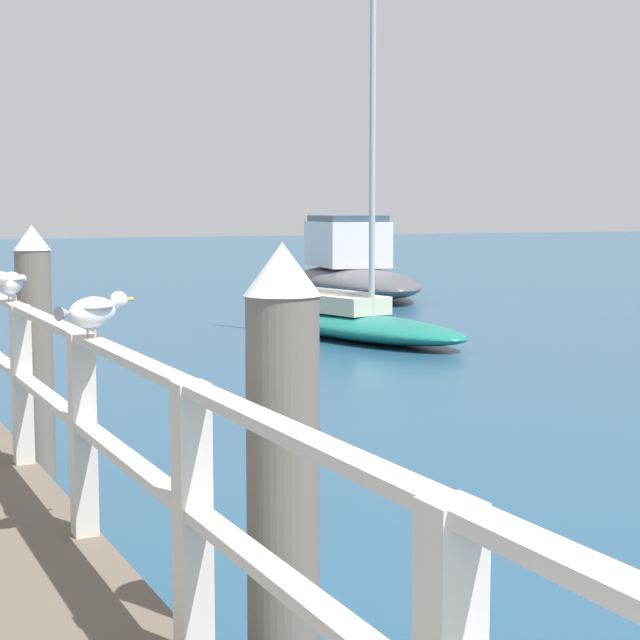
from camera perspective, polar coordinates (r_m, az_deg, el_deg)
dock_piling_near at (r=4.01m, az=-2.06°, el=-10.28°), size 0.29×0.29×2.04m
dock_piling_far at (r=8.57m, az=-15.50°, el=-1.69°), size 0.29×0.29×2.04m
seagull_foreground at (r=5.05m, az=-12.42°, el=0.53°), size 0.44×0.28×0.21m
seagull_background at (r=7.20m, az=-16.75°, el=2.05°), size 0.28×0.44×0.21m
boat_1 at (r=26.18m, az=1.79°, el=2.86°), size 3.65×7.13×2.02m
boat_4 at (r=17.24m, az=2.22°, el=-0.05°), size 2.41×4.83×6.24m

